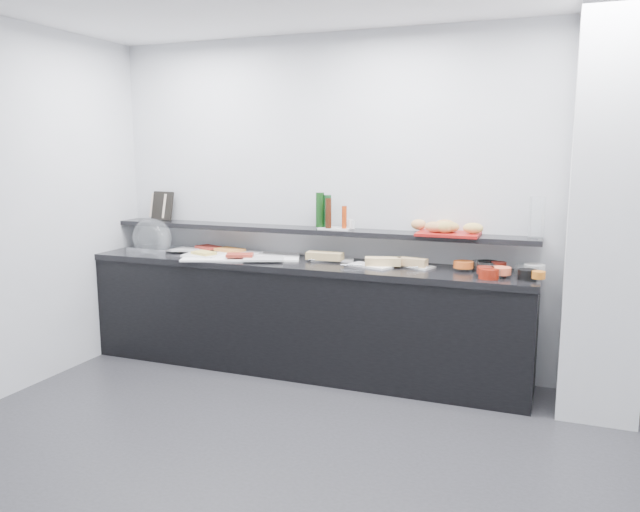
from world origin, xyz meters
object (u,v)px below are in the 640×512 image
(framed_print, at_px, (162,206))
(condiment_tray, at_px, (336,228))
(sandwich_plate_mid, at_px, (371,266))
(carafe, at_px, (537,218))
(cloche_base, at_px, (156,249))
(bread_tray, at_px, (448,234))

(framed_print, relative_size, condiment_tray, 1.01)
(sandwich_plate_mid, xyz_separation_m, framed_print, (-2.05, 0.25, 0.37))
(framed_print, xyz_separation_m, condiment_tray, (1.69, -0.05, -0.12))
(sandwich_plate_mid, bearing_deg, carafe, 30.86)
(cloche_base, height_order, carafe, carafe)
(sandwich_plate_mid, bearing_deg, framed_print, -166.11)
(bread_tray, relative_size, carafe, 1.52)
(sandwich_plate_mid, relative_size, framed_print, 1.28)
(condiment_tray, xyz_separation_m, bread_tray, (0.91, -0.03, 0.00))
(bread_tray, bearing_deg, framed_print, 177.73)
(framed_print, distance_m, carafe, 3.22)
(cloche_base, xyz_separation_m, sandwich_plate_mid, (1.98, -0.04, -0.01))
(sandwich_plate_mid, height_order, bread_tray, bread_tray)
(framed_print, bearing_deg, cloche_base, -65.96)
(cloche_base, xyz_separation_m, condiment_tray, (1.62, 0.16, 0.24))
(sandwich_plate_mid, height_order, carafe, carafe)
(condiment_tray, xyz_separation_m, carafe, (1.53, 0.01, 0.14))
(sandwich_plate_mid, bearing_deg, bread_tray, 37.70)
(framed_print, distance_m, condiment_tray, 1.69)
(condiment_tray, bearing_deg, carafe, 0.27)
(sandwich_plate_mid, relative_size, condiment_tray, 1.30)
(sandwich_plate_mid, height_order, framed_print, framed_print)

